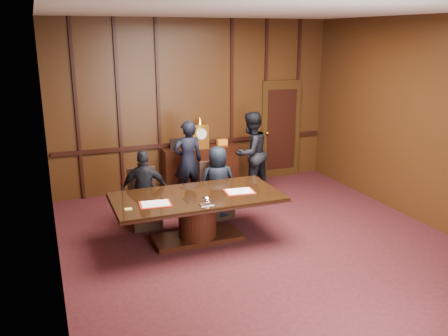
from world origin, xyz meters
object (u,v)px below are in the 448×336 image
object	(u,v)px
witness_left	(188,161)
signatory_left	(145,190)
signatory_right	(218,183)
witness_right	(251,153)
sideboard	(200,166)
conference_table	(197,210)

from	to	relation	value
witness_left	signatory_left	bearing A→B (deg)	45.51
signatory_right	witness_left	size ratio (longest dim) A/B	0.82
witness_right	signatory_left	bearing A→B (deg)	-0.80
signatory_right	witness_right	xyz separation A→B (m)	(1.13, 1.07, 0.19)
sideboard	signatory_left	distance (m)	2.32
signatory_right	witness_left	world-z (taller)	witness_left
witness_left	witness_right	bearing A→B (deg)	-179.54
signatory_left	signatory_right	distance (m)	1.30
conference_table	signatory_right	xyz separation A→B (m)	(0.65, 0.80, 0.14)
conference_table	witness_left	world-z (taller)	witness_left
conference_table	sideboard	bearing A→B (deg)	70.29
conference_table	signatory_right	distance (m)	1.04
conference_table	witness_right	distance (m)	2.60
sideboard	conference_table	size ratio (longest dim) A/B	0.61
signatory_left	witness_right	xyz separation A→B (m)	(2.43, 1.07, 0.17)
signatory_left	witness_right	distance (m)	2.66
witness_right	witness_left	bearing A→B (deg)	-24.92
conference_table	witness_right	world-z (taller)	witness_right
signatory_right	sideboard	bearing A→B (deg)	-90.47
signatory_left	sideboard	bearing A→B (deg)	-117.38
witness_left	witness_right	world-z (taller)	witness_right
sideboard	signatory_right	size ratio (longest dim) A/B	1.22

